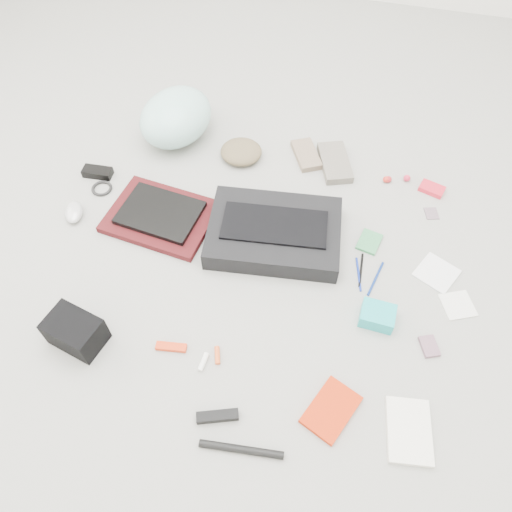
% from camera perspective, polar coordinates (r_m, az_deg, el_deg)
% --- Properties ---
extents(ground_plane, '(4.00, 4.00, 0.00)m').
position_cam_1_polar(ground_plane, '(1.84, 0.00, -0.90)').
color(ground_plane, gray).
extents(messenger_bag, '(0.53, 0.40, 0.08)m').
position_cam_1_polar(messenger_bag, '(1.88, 2.09, 2.69)').
color(messenger_bag, black).
rests_on(messenger_bag, ground_plane).
extents(bag_flap, '(0.41, 0.22, 0.01)m').
position_cam_1_polar(bag_flap, '(1.84, 2.13, 3.57)').
color(bag_flap, black).
rests_on(bag_flap, messenger_bag).
extents(laptop_sleeve, '(0.43, 0.35, 0.03)m').
position_cam_1_polar(laptop_sleeve, '(2.00, -10.81, 4.43)').
color(laptop_sleeve, '#410D10').
rests_on(laptop_sleeve, ground_plane).
extents(laptop, '(0.32, 0.25, 0.02)m').
position_cam_1_polar(laptop, '(1.98, -10.92, 4.88)').
color(laptop, black).
rests_on(laptop, laptop_sleeve).
extents(bike_helmet, '(0.37, 0.42, 0.21)m').
position_cam_1_polar(bike_helmet, '(2.27, -9.14, 15.39)').
color(bike_helmet, '#ACE7DE').
rests_on(bike_helmet, ground_plane).
extents(beanie, '(0.20, 0.19, 0.06)m').
position_cam_1_polar(beanie, '(2.19, -1.71, 11.83)').
color(beanie, brown).
rests_on(beanie, ground_plane).
extents(mitten_left, '(0.17, 0.20, 0.03)m').
position_cam_1_polar(mitten_left, '(2.22, 5.76, 11.44)').
color(mitten_left, '#816B56').
rests_on(mitten_left, ground_plane).
extents(mitten_right, '(0.19, 0.25, 0.03)m').
position_cam_1_polar(mitten_right, '(2.19, 9.00, 10.51)').
color(mitten_right, slate).
rests_on(mitten_right, ground_plane).
extents(power_brick, '(0.12, 0.06, 0.03)m').
position_cam_1_polar(power_brick, '(2.23, -17.66, 9.11)').
color(power_brick, black).
rests_on(power_brick, ground_plane).
extents(cable_coil, '(0.10, 0.10, 0.01)m').
position_cam_1_polar(cable_coil, '(2.17, -17.21, 7.40)').
color(cable_coil, black).
rests_on(cable_coil, ground_plane).
extents(mouse, '(0.10, 0.13, 0.04)m').
position_cam_1_polar(mouse, '(2.10, -20.10, 4.73)').
color(mouse, '#BABABA').
rests_on(mouse, ground_plane).
extents(camera_bag, '(0.20, 0.16, 0.11)m').
position_cam_1_polar(camera_bag, '(1.74, -19.94, -8.12)').
color(camera_bag, black).
rests_on(camera_bag, ground_plane).
extents(multitool, '(0.10, 0.04, 0.02)m').
position_cam_1_polar(multitool, '(1.69, -9.66, -10.21)').
color(multitool, red).
rests_on(multitool, ground_plane).
extents(toiletry_tube_white, '(0.02, 0.06, 0.02)m').
position_cam_1_polar(toiletry_tube_white, '(1.65, -6.04, -11.95)').
color(toiletry_tube_white, white).
rests_on(toiletry_tube_white, ground_plane).
extents(toiletry_tube_orange, '(0.04, 0.06, 0.02)m').
position_cam_1_polar(toiletry_tube_orange, '(1.66, -4.44, -11.24)').
color(toiletry_tube_orange, '#DE5321').
rests_on(toiletry_tube_orange, ground_plane).
extents(u_lock, '(0.13, 0.07, 0.03)m').
position_cam_1_polar(u_lock, '(1.58, -4.41, -17.79)').
color(u_lock, black).
rests_on(u_lock, ground_plane).
extents(bike_pump, '(0.25, 0.05, 0.02)m').
position_cam_1_polar(bike_pump, '(1.56, -1.69, -21.22)').
color(bike_pump, black).
rests_on(bike_pump, ground_plane).
extents(book_red, '(0.18, 0.21, 0.02)m').
position_cam_1_polar(book_red, '(1.61, 8.58, -16.99)').
color(book_red, red).
rests_on(book_red, ground_plane).
extents(book_white, '(0.16, 0.21, 0.02)m').
position_cam_1_polar(book_white, '(1.64, 17.07, -18.56)').
color(book_white, silver).
rests_on(book_white, ground_plane).
extents(notepad, '(0.10, 0.12, 0.01)m').
position_cam_1_polar(notepad, '(1.95, 12.82, 1.59)').
color(notepad, '#33824B').
rests_on(notepad, ground_plane).
extents(pen_blue, '(0.04, 0.14, 0.01)m').
position_cam_1_polar(pen_blue, '(1.85, 11.64, -2.05)').
color(pen_blue, '#102895').
rests_on(pen_blue, ground_plane).
extents(pen_black, '(0.02, 0.15, 0.01)m').
position_cam_1_polar(pen_black, '(1.86, 11.92, -1.57)').
color(pen_black, black).
rests_on(pen_black, ground_plane).
extents(pen_navy, '(0.05, 0.16, 0.01)m').
position_cam_1_polar(pen_navy, '(1.85, 13.51, -2.52)').
color(pen_navy, navy).
rests_on(pen_navy, ground_plane).
extents(accordion_wallet, '(0.12, 0.10, 0.06)m').
position_cam_1_polar(accordion_wallet, '(1.75, 13.70, -6.65)').
color(accordion_wallet, '#1AB0B3').
rests_on(accordion_wallet, ground_plane).
extents(card_deck, '(0.08, 0.09, 0.01)m').
position_cam_1_polar(card_deck, '(1.77, 19.18, -9.73)').
color(card_deck, '#7E5868').
rests_on(card_deck, ground_plane).
extents(napkin_top, '(0.18, 0.18, 0.01)m').
position_cam_1_polar(napkin_top, '(1.93, 19.93, -1.84)').
color(napkin_top, silver).
rests_on(napkin_top, ground_plane).
extents(napkin_bottom, '(0.14, 0.14, 0.01)m').
position_cam_1_polar(napkin_bottom, '(1.88, 22.06, -5.23)').
color(napkin_bottom, silver).
rests_on(napkin_bottom, ground_plane).
extents(lollipop_a, '(0.03, 0.03, 0.03)m').
position_cam_1_polar(lollipop_a, '(2.17, 14.63, 8.47)').
color(lollipop_a, red).
rests_on(lollipop_a, ground_plane).
extents(lollipop_b, '(0.03, 0.03, 0.03)m').
position_cam_1_polar(lollipop_b, '(2.17, 14.89, 8.47)').
color(lollipop_b, '#AC1F23').
rests_on(lollipop_b, ground_plane).
extents(lollipop_c, '(0.04, 0.04, 0.03)m').
position_cam_1_polar(lollipop_c, '(2.20, 16.87, 8.52)').
color(lollipop_c, '#CA243F').
rests_on(lollipop_c, ground_plane).
extents(altoids_tin, '(0.11, 0.09, 0.02)m').
position_cam_1_polar(altoids_tin, '(2.19, 19.46, 7.25)').
color(altoids_tin, red).
rests_on(altoids_tin, ground_plane).
extents(stamp_sheet, '(0.07, 0.07, 0.00)m').
position_cam_1_polar(stamp_sheet, '(2.11, 19.42, 4.61)').
color(stamp_sheet, slate).
rests_on(stamp_sheet, ground_plane).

